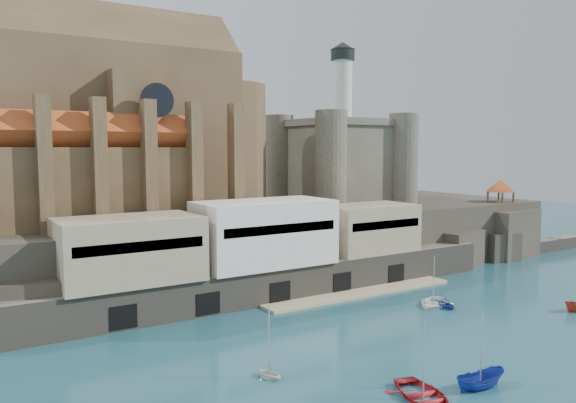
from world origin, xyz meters
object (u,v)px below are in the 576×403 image
(church, at_px, (115,133))
(castle_keep, at_px, (340,157))
(pavilion, at_px, (501,187))
(boat_2, at_px, (480,388))
(boat_0, at_px, (423,400))

(church, xyz_separation_m, castle_keep, (40.21, -0.78, -3.81))
(pavilion, xyz_separation_m, boat_2, (-51.19, -36.92, -12.73))
(pavilion, height_order, boat_0, pavilion)
(castle_keep, height_order, boat_2, castle_keep)
(pavilion, relative_size, boat_2, 1.33)
(castle_keep, xyz_separation_m, boat_0, (-30.84, -50.99, -18.31))
(church, relative_size, boat_2, 9.74)
(church, distance_m, boat_0, 57.07)
(boat_0, bearing_deg, boat_2, 4.26)
(castle_keep, height_order, pavilion, castle_keep)
(boat_0, distance_m, boat_2, 5.66)
(boat_2, bearing_deg, church, 23.61)
(church, distance_m, boat_2, 59.14)
(boat_2, bearing_deg, castle_keep, -18.12)
(castle_keep, bearing_deg, church, 178.89)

